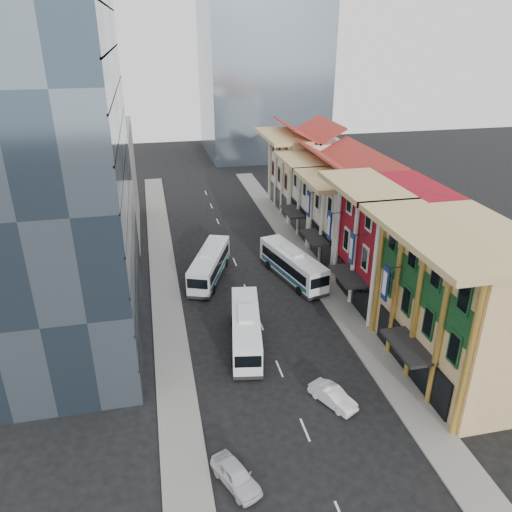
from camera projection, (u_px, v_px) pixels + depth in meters
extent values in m
plane|color=black|center=(309.00, 440.00, 33.89)|extent=(200.00, 200.00, 0.00)
cube|color=slate|center=(322.00, 281.00, 55.03)|extent=(3.00, 90.00, 0.15)
cube|color=slate|center=(166.00, 297.00, 51.74)|extent=(3.00, 90.00, 0.15)
cube|color=tan|center=(466.00, 305.00, 38.53)|extent=(8.00, 14.00, 12.00)
cube|color=maroon|center=(395.00, 245.00, 49.18)|extent=(8.00, 10.00, 12.00)
cube|color=silver|center=(356.00, 221.00, 58.03)|extent=(8.00, 9.00, 10.00)
cube|color=silver|center=(329.00, 198.00, 66.02)|extent=(8.00, 9.00, 10.00)
cube|color=silver|center=(306.00, 173.00, 75.13)|extent=(8.00, 12.00, 11.00)
cube|color=#374757|center=(50.00, 167.00, 41.19)|extent=(12.00, 26.00, 30.00)
cube|color=gray|center=(96.00, 183.00, 65.14)|extent=(10.00, 18.00, 14.00)
imported|color=silver|center=(236.00, 475.00, 30.41)|extent=(3.10, 4.29, 1.35)
imported|color=silver|center=(333.00, 396.00, 36.97)|extent=(3.05, 4.11, 1.30)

